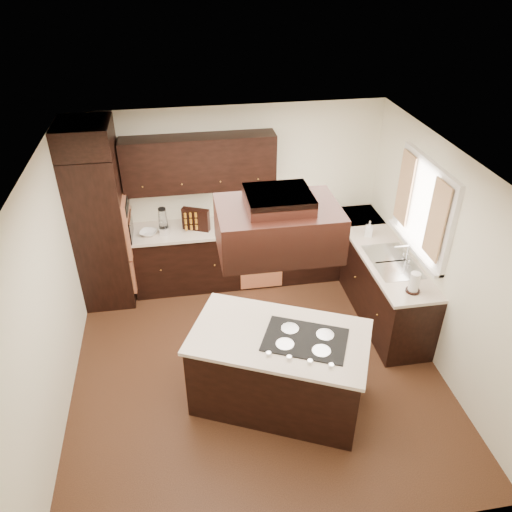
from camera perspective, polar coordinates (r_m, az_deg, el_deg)
name	(u,v)px	position (r m, az deg, el deg)	size (l,w,h in m)	color
floor	(256,365)	(6.08, 0.00, -12.39)	(4.20, 4.20, 0.02)	brown
ceiling	(256,167)	(4.66, 0.00, 10.13)	(4.20, 4.20, 0.02)	white
wall_back	(231,194)	(7.08, -2.83, 7.11)	(4.20, 0.02, 2.50)	white
wall_front	(305,449)	(3.78, 5.63, -21.11)	(4.20, 0.02, 2.50)	white
wall_left	(48,299)	(5.41, -22.72, -4.55)	(0.02, 4.20, 2.50)	white
wall_right	(442,261)	(5.93, 20.53, -0.55)	(0.02, 4.20, 2.50)	white
oven_column	(101,230)	(6.86, -17.25, 2.88)	(0.65, 0.75, 2.12)	black
wall_oven_face	(128,224)	(6.78, -14.42, 3.60)	(0.05, 0.62, 0.78)	#DE8055
base_cabinets_back	(238,254)	(7.21, -2.08, 0.25)	(2.93, 0.60, 0.88)	black
base_cabinets_right	(377,278)	(6.90, 13.66, -2.41)	(0.60, 2.40, 0.88)	black
countertop_back	(237,226)	(6.96, -2.13, 3.39)	(2.93, 0.63, 0.04)	beige
countertop_right	(381,249)	(6.65, 14.04, 0.84)	(0.63, 2.40, 0.04)	beige
upper_cabinets	(199,163)	(6.66, -6.50, 10.51)	(2.00, 0.34, 0.72)	black
dishwasher_front	(261,266)	(7.02, 0.62, -1.11)	(0.60, 0.05, 0.72)	#DE8055
window_frame	(424,207)	(6.14, 18.62, 5.32)	(0.06, 1.32, 1.12)	white
window_pane	(426,207)	(6.15, 18.85, 5.33)	(0.00, 1.20, 1.00)	white
curtain_left	(437,221)	(5.77, 19.93, 3.81)	(0.02, 0.34, 0.90)	#F7E2B9
curtain_right	(405,188)	(6.43, 16.62, 7.41)	(0.02, 0.34, 0.90)	#F7E2B9
sink_rim	(392,261)	(6.37, 15.33, -0.60)	(0.52, 0.84, 0.01)	silver
island	(278,370)	(5.40, 2.58, -12.87)	(1.72, 0.94, 0.88)	black
island_top	(280,337)	(5.09, 2.71, -9.23)	(1.78, 1.00, 0.04)	beige
cooktop	(305,340)	(5.04, 5.65, -9.49)	(0.81, 0.54, 0.01)	black
range_hood	(278,228)	(4.34, 2.50, 3.19)	(1.05, 0.72, 0.42)	black
hood_duct	(278,200)	(4.21, 2.58, 6.46)	(0.55, 0.50, 0.13)	black
blender_base	(164,230)	(6.83, -10.46, 2.89)	(0.15, 0.15, 0.10)	silver
blender_pitcher	(163,219)	(6.74, -10.61, 4.22)	(0.13, 0.13, 0.26)	silver
spice_rack	(196,219)	(6.82, -6.89, 4.18)	(0.37, 0.09, 0.31)	black
mixing_bowl	(148,233)	(6.85, -12.19, 2.59)	(0.23, 0.23, 0.06)	white
soap_bottle	(369,229)	(6.80, 12.80, 3.04)	(0.10, 0.10, 0.21)	white
paper_towel	(414,283)	(5.84, 17.64, -2.92)	(0.11, 0.11, 0.25)	white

